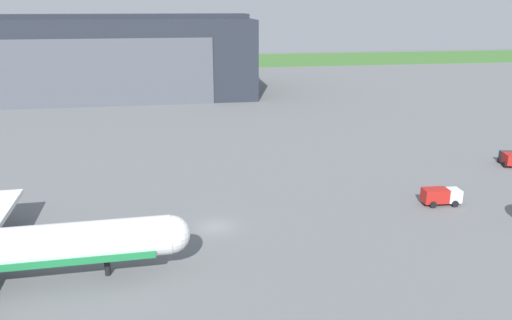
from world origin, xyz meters
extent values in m
plane|color=slate|center=(0.00, 0.00, 0.00)|extent=(440.00, 440.00, 0.00)
cube|color=#407231|center=(0.00, 181.66, 0.04)|extent=(440.00, 56.00, 0.08)
cube|color=#232833|center=(-31.78, 98.82, 10.63)|extent=(100.53, 41.47, 21.25)
cube|color=#4C515B|center=(-31.78, 77.94, 8.50)|extent=(76.40, 0.30, 17.00)
cube|color=#232833|center=(-31.78, 98.82, 21.85)|extent=(100.53, 9.95, 1.20)
sphere|color=white|center=(-5.11, -9.18, 3.75)|extent=(3.70, 3.70, 3.70)
cylinder|color=black|center=(-11.38, -9.41, 0.91)|extent=(0.56, 0.56, 1.83)
cube|color=silver|center=(31.37, 2.08, 1.26)|extent=(1.83, 2.05, 1.65)
cube|color=#AD1E19|center=(28.90, 2.21, 1.33)|extent=(3.32, 2.14, 1.79)
cylinder|color=black|center=(31.18, 1.02, 0.43)|extent=(0.88, 0.31, 0.87)
cylinder|color=black|center=(31.30, 3.15, 0.43)|extent=(0.88, 0.31, 0.87)
cylinder|color=black|center=(28.22, 1.18, 0.43)|extent=(0.88, 0.31, 0.87)
cylinder|color=black|center=(28.34, 3.32, 0.43)|extent=(0.88, 0.31, 0.87)
cube|color=#2D2D33|center=(49.65, 17.33, 1.24)|extent=(2.38, 1.73, 1.54)
cube|color=#AD1E19|center=(49.18, 15.44, 1.29)|extent=(2.71, 3.08, 1.65)
cylinder|color=black|center=(48.49, 17.46, 0.47)|extent=(0.48, 0.97, 0.93)
cylinder|color=black|center=(47.93, 15.19, 0.47)|extent=(0.48, 0.97, 0.93)
camera|label=1|loc=(-4.35, -55.23, 25.31)|focal=35.71mm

